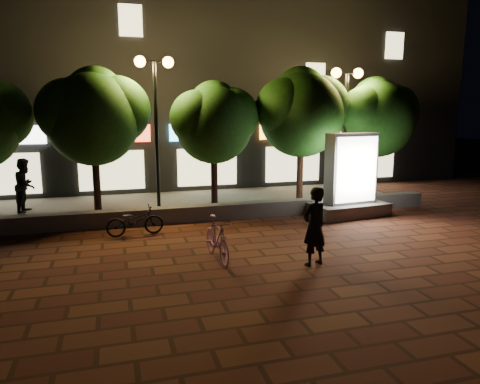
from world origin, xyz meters
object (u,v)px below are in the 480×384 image
object	(u,v)px
street_lamp_right	(346,100)
pedestrian	(25,185)
tree_left	(94,113)
ad_kiosk	(350,183)
scooter_parked	(135,221)
tree_right	(302,109)
tree_far_right	(378,115)
street_lamp_left	(155,95)
scooter_pink	(217,239)
rider	(314,226)
tree_mid	(215,120)

from	to	relation	value
street_lamp_right	pedestrian	size ratio (longest dim) A/B	2.69
tree_left	ad_kiosk	world-z (taller)	tree_left
scooter_parked	pedestrian	world-z (taller)	pedestrian
tree_left	tree_right	world-z (taller)	tree_right
tree_far_right	scooter_parked	distance (m)	10.28
street_lamp_left	ad_kiosk	size ratio (longest dim) A/B	1.85
scooter_pink	rider	world-z (taller)	rider
ad_kiosk	tree_right	bearing A→B (deg)	111.18
tree_mid	street_lamp_right	xyz separation A→B (m)	(4.95, -0.26, 0.68)
tree_mid	street_lamp_right	bearing A→B (deg)	-3.04
street_lamp_right	scooter_parked	bearing A→B (deg)	-163.12
scooter_parked	pedestrian	xyz separation A→B (m)	(-3.45, 3.81, 0.58)
rider	ad_kiosk	bearing A→B (deg)	-147.60
scooter_pink	tree_mid	bearing A→B (deg)	73.25
tree_far_right	rider	world-z (taller)	tree_far_right
tree_left	street_lamp_left	bearing A→B (deg)	-7.70
scooter_pink	street_lamp_right	bearing A→B (deg)	35.81
tree_mid	pedestrian	bearing A→B (deg)	169.95
scooter_pink	rider	size ratio (longest dim) A/B	0.95
street_lamp_right	ad_kiosk	size ratio (longest dim) A/B	1.78
rider	pedestrian	size ratio (longest dim) A/B	0.99
street_lamp_right	pedestrian	world-z (taller)	street_lamp_right
tree_right	rider	xyz separation A→B (m)	(-2.44, -6.36, -2.64)
pedestrian	scooter_pink	bearing A→B (deg)	-130.75
street_lamp_right	rider	bearing A→B (deg)	-123.82
tree_left	scooter_parked	xyz separation A→B (m)	(1.02, -2.67, -3.02)
tree_far_right	scooter_pink	bearing A→B (deg)	-144.87
tree_left	street_lamp_left	size ratio (longest dim) A/B	0.94
tree_mid	pedestrian	size ratio (longest dim) A/B	2.43
street_lamp_left	scooter_parked	xyz separation A→B (m)	(-0.93, -2.41, -3.60)
pedestrian	tree_left	bearing A→B (deg)	-104.31
scooter_parked	tree_far_right	bearing A→B (deg)	-79.76
tree_left	pedestrian	xyz separation A→B (m)	(-2.43, 1.14, -2.44)
tree_mid	pedestrian	xyz separation A→B (m)	(-6.43, 1.14, -2.21)
tree_right	street_lamp_left	distance (m)	5.38
scooter_pink	tree_right	bearing A→B (deg)	46.07
tree_mid	street_lamp_right	world-z (taller)	street_lamp_right
tree_mid	tree_right	bearing A→B (deg)	0.00
tree_mid	tree_right	size ratio (longest dim) A/B	0.89
pedestrian	ad_kiosk	bearing A→B (deg)	-96.69
tree_right	pedestrian	world-z (taller)	tree_right
street_lamp_right	pedestrian	distance (m)	11.82
scooter_parked	street_lamp_right	bearing A→B (deg)	-78.60
tree_mid	ad_kiosk	size ratio (longest dim) A/B	1.61
scooter_parked	pedestrian	size ratio (longest dim) A/B	0.87
scooter_parked	street_lamp_left	bearing A→B (deg)	-26.58
pedestrian	tree_mid	bearing A→B (deg)	-89.25
scooter_parked	tree_mid	bearing A→B (deg)	-53.62
tree_mid	rider	world-z (taller)	tree_mid
tree_far_right	rider	distance (m)	8.84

